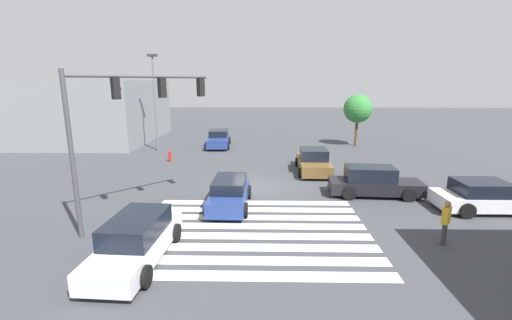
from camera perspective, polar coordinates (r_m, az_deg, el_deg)
ground_plane at (r=19.88m, az=0.00°, el=-4.48°), size 124.64×124.64×0.00m
crosswalk_markings at (r=14.25m, az=-0.47°, el=-11.73°), size 9.37×7.25×0.01m
traffic_signal_mast at (r=14.90m, az=-20.99°, el=7.47°), size 4.50×4.50×6.40m
car_0 at (r=16.67m, az=-4.46°, el=-5.53°), size 2.02×4.23×1.38m
car_1 at (r=12.53m, az=-19.29°, el=-12.48°), size 2.20×4.95×1.53m
car_2 at (r=23.34m, az=9.53°, el=-0.24°), size 2.29×4.89×1.59m
car_3 at (r=19.36m, az=33.85°, el=-5.12°), size 4.61×2.20×1.45m
car_4 at (r=19.23m, az=18.99°, el=-3.52°), size 4.90×2.18×1.58m
car_5 at (r=32.22m, az=-6.27°, el=3.52°), size 2.33×4.94×1.53m
corner_building at (r=39.70m, az=-26.47°, el=7.38°), size 13.76×13.76×6.06m
pedestrian at (r=14.60m, az=29.06°, el=-8.79°), size 0.41×0.41×1.70m
street_light_pole_a at (r=30.90m, az=-16.53°, el=10.45°), size 0.80×0.36×8.18m
tree_corner_b at (r=33.35m, az=16.60°, el=8.16°), size 2.60×2.60×4.80m
fire_hydrant at (r=26.83m, az=-14.14°, el=0.66°), size 0.22×0.22×0.86m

